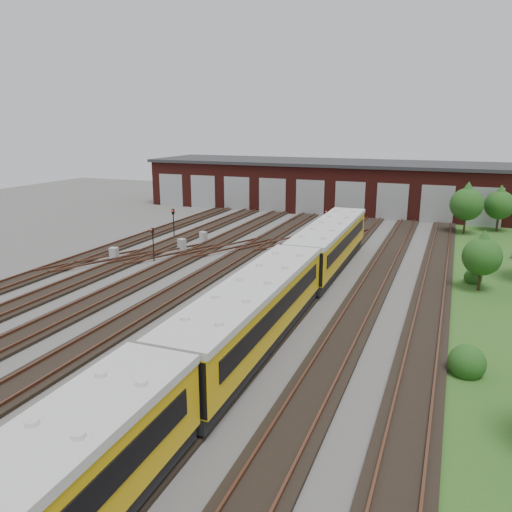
% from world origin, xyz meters
% --- Properties ---
extents(ground, '(120.00, 120.00, 0.00)m').
position_xyz_m(ground, '(0.00, 0.00, 0.00)').
color(ground, '#4C4946').
rests_on(ground, ground).
extents(track_network, '(30.40, 70.00, 0.33)m').
position_xyz_m(track_network, '(-0.17, 0.59, 0.11)').
color(track_network, black).
rests_on(track_network, ground).
extents(maintenance_shed, '(51.00, 12.50, 6.35)m').
position_xyz_m(maintenance_shed, '(-0.01, 39.97, 3.20)').
color(maintenance_shed, '#511814').
rests_on(maintenance_shed, ground).
extents(grass_verge, '(8.00, 55.00, 0.05)m').
position_xyz_m(grass_verge, '(19.00, 10.00, 0.03)').
color(grass_verge, '#244F1A').
rests_on(grass_verge, ground).
extents(metro_train, '(3.07, 47.86, 3.27)m').
position_xyz_m(metro_train, '(6.00, -4.51, 2.00)').
color(metro_train, black).
rests_on(metro_train, ground).
extents(signal_mast_0, '(0.28, 0.27, 2.95)m').
position_xyz_m(signal_mast_0, '(-11.04, 16.26, 1.91)').
color(signal_mast_0, black).
rests_on(signal_mast_0, ground).
extents(signal_mast_1, '(0.25, 0.24, 2.84)m').
position_xyz_m(signal_mast_1, '(-8.04, 8.01, 1.81)').
color(signal_mast_1, black).
rests_on(signal_mast_1, ground).
extents(signal_mast_2, '(0.28, 0.26, 3.17)m').
position_xyz_m(signal_mast_2, '(3.55, 20.15, 2.02)').
color(signal_mast_2, black).
rests_on(signal_mast_2, ground).
extents(signal_mast_3, '(0.26, 0.25, 3.52)m').
position_xyz_m(signal_mast_3, '(4.90, 15.30, 2.24)').
color(signal_mast_3, black).
rests_on(signal_mast_3, ground).
extents(relay_cabinet_0, '(0.67, 0.57, 1.07)m').
position_xyz_m(relay_cabinet_0, '(-11.36, 7.11, 0.54)').
color(relay_cabinet_0, '#ACAFB2').
rests_on(relay_cabinet_0, ground).
extents(relay_cabinet_1, '(0.73, 0.65, 1.03)m').
position_xyz_m(relay_cabinet_1, '(-7.46, 15.74, 0.51)').
color(relay_cabinet_1, '#ACAFB2').
rests_on(relay_cabinet_1, ground).
extents(relay_cabinet_2, '(0.82, 0.76, 1.08)m').
position_xyz_m(relay_cabinet_2, '(-7.71, 12.05, 0.54)').
color(relay_cabinet_2, '#ACAFB2').
rests_on(relay_cabinet_2, ground).
extents(relay_cabinet_3, '(0.86, 0.81, 1.15)m').
position_xyz_m(relay_cabinet_3, '(3.02, 11.17, 0.57)').
color(relay_cabinet_3, '#ACAFB2').
rests_on(relay_cabinet_3, ground).
extents(relay_cabinet_4, '(0.79, 0.73, 1.06)m').
position_xyz_m(relay_cabinet_4, '(5.50, 19.12, 0.53)').
color(relay_cabinet_4, '#ACAFB2').
rests_on(relay_cabinet_4, ground).
extents(tree_0, '(3.31, 3.31, 5.49)m').
position_xyz_m(tree_0, '(16.00, 29.09, 3.53)').
color(tree_0, '#2F2415').
rests_on(tree_0, ground).
extents(tree_1, '(3.02, 3.02, 5.00)m').
position_xyz_m(tree_1, '(19.26, 31.78, 3.21)').
color(tree_1, '#2F2415').
rests_on(tree_1, ground).
extents(tree_3, '(2.59, 2.59, 4.29)m').
position_xyz_m(tree_3, '(16.88, 9.78, 2.76)').
color(tree_3, '#2F2415').
rests_on(tree_3, ground).
extents(bush_0, '(1.68, 1.68, 1.68)m').
position_xyz_m(bush_0, '(16.00, -3.35, 0.84)').
color(bush_0, '#154313').
rests_on(bush_0, ground).
extents(bush_1, '(1.27, 1.27, 1.27)m').
position_xyz_m(bush_1, '(16.56, 11.51, 0.63)').
color(bush_1, '#154313').
rests_on(bush_1, ground).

